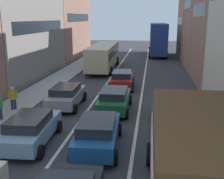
% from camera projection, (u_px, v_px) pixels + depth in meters
% --- Properties ---
extents(sidewalk_left, '(2.60, 64.00, 0.14)m').
position_uv_depth(sidewalk_left, '(54.00, 82.00, 26.29)').
color(sidewalk_left, '#959595').
rests_on(sidewalk_left, ground).
extents(lane_stripe_left, '(0.16, 60.00, 0.01)m').
position_uv_depth(lane_stripe_left, '(106.00, 84.00, 25.61)').
color(lane_stripe_left, silver).
rests_on(lane_stripe_left, ground).
extents(lane_stripe_right, '(0.16, 60.00, 0.01)m').
position_uv_depth(lane_stripe_right, '(143.00, 85.00, 25.14)').
color(lane_stripe_right, silver).
rests_on(lane_stripe_right, ground).
extents(building_row_left, '(7.20, 43.90, 11.08)m').
position_uv_depth(building_row_left, '(8.00, 24.00, 27.71)').
color(building_row_left, '#936B5B').
rests_on(building_row_left, ground).
extents(removalist_box_truck, '(2.75, 7.72, 3.58)m').
position_uv_depth(removalist_box_truck, '(193.00, 159.00, 8.09)').
color(removalist_box_truck, navy).
rests_on(removalist_box_truck, ground).
extents(sedan_centre_lane_second, '(2.27, 4.40, 1.49)m').
position_uv_depth(sedan_centre_lane_second, '(98.00, 132.00, 12.86)').
color(sedan_centre_lane_second, '#194C8C').
rests_on(sedan_centre_lane_second, ground).
extents(wagon_left_lane_second, '(2.25, 4.39, 1.49)m').
position_uv_depth(wagon_left_lane_second, '(31.00, 129.00, 13.30)').
color(wagon_left_lane_second, '#759EB7').
rests_on(wagon_left_lane_second, ground).
extents(hatchback_centre_lane_third, '(2.10, 4.32, 1.49)m').
position_uv_depth(hatchback_centre_lane_third, '(114.00, 99.00, 18.07)').
color(hatchback_centre_lane_third, '#19592D').
rests_on(hatchback_centre_lane_third, ground).
extents(sedan_left_lane_third, '(2.16, 4.35, 1.49)m').
position_uv_depth(sedan_left_lane_third, '(66.00, 95.00, 18.98)').
color(sedan_left_lane_third, gray).
rests_on(sedan_left_lane_third, ground).
extents(coupe_centre_lane_fourth, '(2.27, 4.40, 1.49)m').
position_uv_depth(coupe_centre_lane_fourth, '(122.00, 79.00, 24.05)').
color(coupe_centre_lane_fourth, '#A51E1E').
rests_on(coupe_centre_lane_fourth, ground).
extents(sedan_right_lane_behind_truck, '(2.09, 4.32, 1.49)m').
position_uv_depth(sedan_right_lane_behind_truck, '(170.00, 114.00, 15.35)').
color(sedan_right_lane_behind_truck, '#B29319').
rests_on(sedan_right_lane_behind_truck, ground).
extents(bus_mid_queue_primary, '(3.00, 10.56, 2.90)m').
position_uv_depth(bus_mid_queue_primary, '(103.00, 55.00, 32.17)').
color(bus_mid_queue_primary, '#BFB793').
rests_on(bus_mid_queue_primary, ground).
extents(bus_far_queue_secondary, '(2.93, 10.54, 5.06)m').
position_uv_depth(bus_far_queue_secondary, '(158.00, 38.00, 44.12)').
color(bus_far_queue_secondary, navy).
rests_on(bus_far_queue_secondary, ground).
extents(pedestrian_near_kerb, '(0.43, 0.39, 1.66)m').
position_uv_depth(pedestrian_near_kerb, '(13.00, 97.00, 17.94)').
color(pedestrian_near_kerb, '#262D47').
rests_on(pedestrian_near_kerb, ground).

